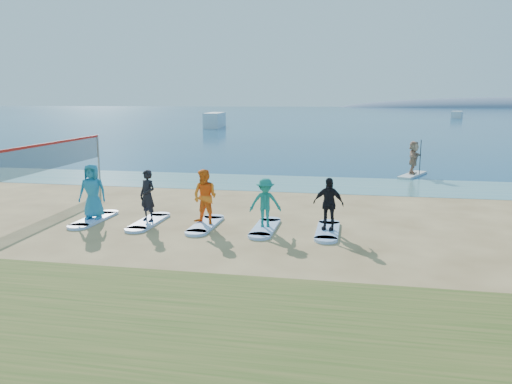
% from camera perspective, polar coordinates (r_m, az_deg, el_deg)
% --- Properties ---
extents(ground, '(600.00, 600.00, 0.00)m').
position_cam_1_polar(ground, '(14.85, 1.80, -5.67)').
color(ground, tan).
rests_on(ground, ground).
extents(shallow_water, '(600.00, 600.00, 0.00)m').
position_cam_1_polar(shallow_water, '(25.03, 5.69, 0.94)').
color(shallow_water, teal).
rests_on(shallow_water, ground).
extents(ocean, '(600.00, 600.00, 0.00)m').
position_cam_1_polar(ocean, '(174.15, 10.45, 8.93)').
color(ocean, navy).
rests_on(ocean, ground).
extents(volleyball_net, '(0.70, 9.07, 2.50)m').
position_cam_1_polar(volleyball_net, '(21.51, -22.61, 3.73)').
color(volleyball_net, gray).
rests_on(volleyball_net, ground).
extents(paddleboard, '(1.85, 3.03, 0.12)m').
position_cam_1_polar(paddleboard, '(28.87, 17.46, 1.88)').
color(paddleboard, silver).
rests_on(paddleboard, ground).
extents(paddleboarder, '(0.99, 1.76, 1.80)m').
position_cam_1_polar(paddleboarder, '(28.75, 17.57, 3.77)').
color(paddleboarder, tan).
rests_on(paddleboarder, paddleboard).
extents(boat_offshore_a, '(3.31, 9.37, 2.22)m').
position_cam_1_polar(boat_offshore_a, '(77.85, -4.71, 7.39)').
color(boat_offshore_a, silver).
rests_on(boat_offshore_a, ground).
extents(boat_offshore_b, '(3.68, 6.63, 1.61)m').
position_cam_1_polar(boat_offshore_b, '(125.74, 21.96, 7.83)').
color(boat_offshore_b, silver).
rests_on(boat_offshore_b, ground).
extents(surfboard_0, '(0.70, 2.20, 0.09)m').
position_cam_1_polar(surfboard_0, '(18.25, -18.01, -2.98)').
color(surfboard_0, '#A4C7FF').
rests_on(surfboard_0, ground).
extents(student_0, '(1.01, 0.74, 1.90)m').
position_cam_1_polar(student_0, '(18.05, -18.19, 0.09)').
color(student_0, teal).
rests_on(student_0, surfboard_0).
extents(surfboard_1, '(0.70, 2.20, 0.09)m').
position_cam_1_polar(surfboard_1, '(17.37, -12.18, -3.37)').
color(surfboard_1, '#A4C7FF').
rests_on(surfboard_1, ground).
extents(student_1, '(0.75, 0.64, 1.74)m').
position_cam_1_polar(student_1, '(17.18, -12.29, -0.40)').
color(student_1, black).
rests_on(student_1, surfboard_1).
extents(surfboard_2, '(0.70, 2.20, 0.09)m').
position_cam_1_polar(surfboard_2, '(16.69, -5.79, -3.75)').
color(surfboard_2, '#A4C7FF').
rests_on(surfboard_2, ground).
extents(student_2, '(1.05, 0.93, 1.81)m').
position_cam_1_polar(student_2, '(16.48, -5.85, -0.55)').
color(student_2, orange).
rests_on(student_2, surfboard_2).
extents(surfboard_3, '(0.70, 2.20, 0.09)m').
position_cam_1_polar(surfboard_3, '(16.23, 1.05, -4.10)').
color(surfboard_3, '#A4C7FF').
rests_on(surfboard_3, ground).
extents(student_3, '(1.13, 0.82, 1.58)m').
position_cam_1_polar(student_3, '(16.04, 1.06, -1.22)').
color(student_3, '#1A7F71').
rests_on(student_3, surfboard_3).
extents(surfboard_4, '(0.70, 2.20, 0.09)m').
position_cam_1_polar(surfboard_4, '(16.02, 8.19, -4.41)').
color(surfboard_4, '#A4C7FF').
rests_on(surfboard_4, ground).
extents(student_4, '(1.04, 0.60, 1.66)m').
position_cam_1_polar(student_4, '(15.82, 8.27, -1.34)').
color(student_4, black).
rests_on(student_4, surfboard_4).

